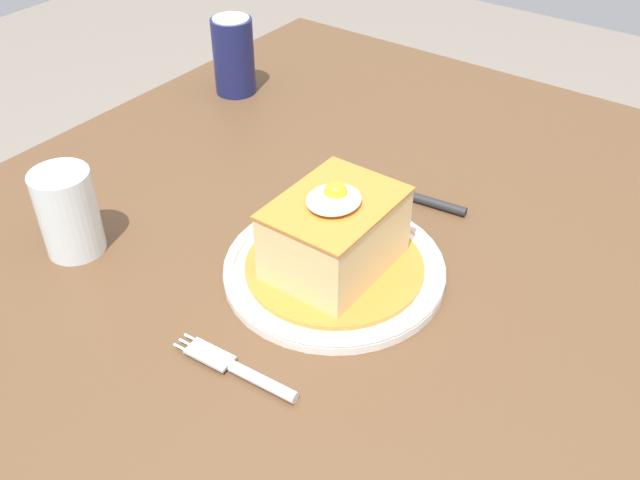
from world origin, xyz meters
The scene contains 7 objects.
dining_table centered at (0.00, 0.00, 0.66)m, with size 1.17×0.97×0.77m.
main_plate centered at (-0.03, -0.03, 0.78)m, with size 0.25×0.25×0.02m.
sandwich_meal centered at (-0.03, -0.03, 0.83)m, with size 0.20×0.20×0.11m.
fork centered at (-0.21, -0.05, 0.78)m, with size 0.03×0.14×0.01m.
knife centered at (0.15, -0.04, 0.78)m, with size 0.04×0.17×0.01m.
soda_can centered at (0.25, 0.37, 0.83)m, with size 0.07×0.07×0.12m.
drinking_glass centered at (-0.17, 0.24, 0.82)m, with size 0.07×0.07×0.10m.
Camera 1 is at (-0.53, -0.37, 1.29)m, focal length 39.36 mm.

